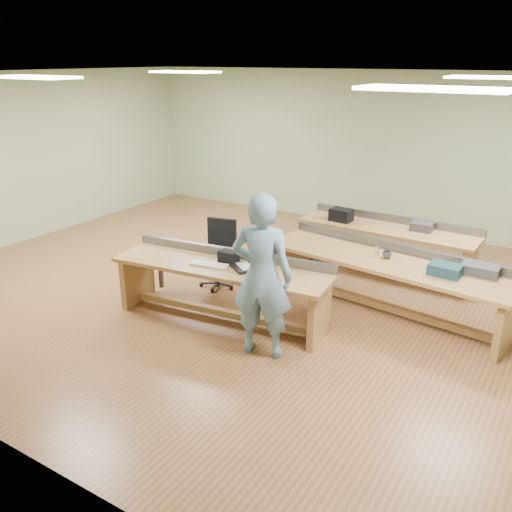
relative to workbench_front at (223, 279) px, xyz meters
The scene contains 21 objects.
floor 1.12m from the workbench_front, 88.47° to the left, with size 10.00×10.00×0.00m, color brown.
ceiling 2.63m from the workbench_front, 88.47° to the left, with size 10.00×10.00×0.00m, color silver.
wall_back 5.06m from the workbench_front, 89.70° to the left, with size 10.00×0.04×3.00m, color gray.
wall_left 5.16m from the workbench_front, 168.96° to the left, with size 0.04×8.00×3.00m, color gray.
fluor_panels 2.60m from the workbench_front, 88.47° to the left, with size 6.20×3.50×0.03m.
workbench_front is the anchor object (origin of this frame).
workbench_mid 2.15m from the workbench_front, 37.05° to the left, with size 3.38×1.30×0.86m.
workbench_back 2.95m from the workbench_front, 65.06° to the left, with size 2.76×0.82×0.86m.
person 1.08m from the workbench_front, 28.91° to the right, with size 0.69×0.45×1.90m, color #688CAA.
laptop_base 0.39m from the workbench_front, ahead, with size 0.34×0.28×0.04m, color black.
laptop_screen 0.62m from the workbench_front, 18.98° to the left, with size 0.34×0.02×0.27m, color black.
keyboard 0.27m from the workbench_front, 132.81° to the right, with size 0.48×0.16×0.03m, color beige.
trackball_mouse 0.87m from the workbench_front, 16.76° to the right, with size 0.13×0.15×0.06m, color white.
camera_bag 0.29m from the workbench_front, 62.76° to the left, with size 0.24×0.15×0.16m, color black.
task_chair 1.11m from the workbench_front, 128.76° to the left, with size 0.65×0.65×0.99m.
parts_bin_teal 2.73m from the workbench_front, 24.75° to the left, with size 0.37×0.28×0.13m, color #13313D.
parts_bin_grey 3.16m from the workbench_front, 26.13° to the left, with size 0.44×0.28×0.12m, color #323234.
mug 2.16m from the workbench_front, 38.04° to the left, with size 0.12×0.12×0.09m, color #323234.
drinks_can 2.05m from the workbench_front, 40.61° to the left, with size 0.07×0.07×0.13m, color silver.
storage_box_back 2.65m from the workbench_front, 79.28° to the left, with size 0.34×0.24×0.19m, color black.
tray_back 3.26m from the workbench_front, 57.66° to the left, with size 0.31×0.23×0.13m, color #323234.
Camera 1 is at (3.71, -6.16, 3.22)m, focal length 38.00 mm.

